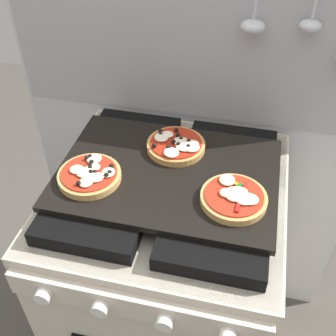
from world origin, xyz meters
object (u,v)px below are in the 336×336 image
(baking_tray, at_px, (168,173))
(pizza_right, at_px, (234,197))
(pizza_left, at_px, (90,175))
(stove, at_px, (168,280))
(pizza_center, at_px, (176,145))

(baking_tray, height_order, pizza_right, pizza_right)
(pizza_left, height_order, pizza_right, pizza_left)
(pizza_left, distance_m, pizza_right, 0.35)
(pizza_right, bearing_deg, pizza_left, -179.47)
(stove, height_order, pizza_center, pizza_center)
(stove, xyz_separation_m, baking_tray, (0.00, 0.00, 0.46))
(stove, bearing_deg, pizza_left, -158.60)
(pizza_left, bearing_deg, pizza_right, 0.53)
(pizza_right, distance_m, pizza_center, 0.23)
(pizza_right, bearing_deg, baking_tray, 158.35)
(pizza_center, bearing_deg, pizza_right, -42.53)
(stove, relative_size, pizza_center, 5.90)
(stove, xyz_separation_m, pizza_right, (0.17, -0.07, 0.48))
(pizza_left, relative_size, pizza_right, 1.00)
(stove, distance_m, pizza_right, 0.51)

